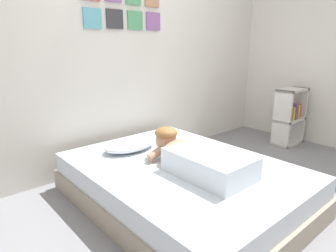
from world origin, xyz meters
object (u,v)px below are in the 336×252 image
(person_lying, at_px, (196,157))
(cell_phone, at_px, (216,188))
(bookshelf, at_px, (289,116))
(coffee_cup, at_px, (168,146))
(pillow, at_px, (130,144))
(bed, at_px, (182,184))

(person_lying, xyz_separation_m, cell_phone, (-0.13, -0.32, -0.10))
(bookshelf, bearing_deg, coffee_cup, 175.15)
(bookshelf, bearing_deg, pillow, 170.31)
(bookshelf, bearing_deg, bed, -175.25)
(coffee_cup, distance_m, cell_phone, 0.85)
(pillow, height_order, bookshelf, bookshelf)
(person_lying, bearing_deg, bed, 95.85)
(bed, distance_m, coffee_cup, 0.43)
(cell_phone, bearing_deg, pillow, 90.60)
(coffee_cup, xyz_separation_m, cell_phone, (-0.27, -0.81, -0.03))
(bed, relative_size, pillow, 3.73)
(coffee_cup, bearing_deg, person_lying, -105.02)
(bed, height_order, pillow, pillow)
(pillow, relative_size, cell_phone, 3.71)
(bed, xyz_separation_m, bookshelf, (2.15, 0.18, 0.22))
(bed, bearing_deg, person_lying, -84.15)
(coffee_cup, height_order, cell_phone, coffee_cup)
(bed, bearing_deg, coffee_cup, 67.19)
(pillow, relative_size, bookshelf, 0.69)
(coffee_cup, distance_m, bookshelf, 2.01)
(bed, xyz_separation_m, pillow, (-0.13, 0.57, 0.23))
(bed, relative_size, cell_phone, 13.87)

